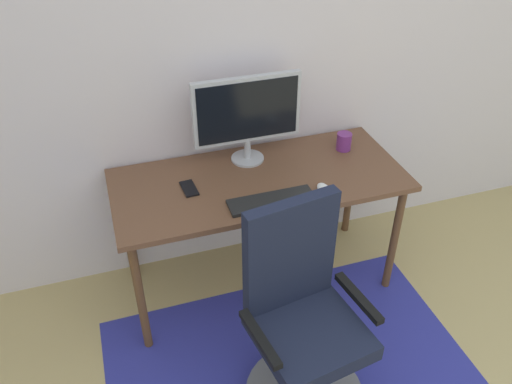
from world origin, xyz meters
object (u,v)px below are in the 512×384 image
cell_phone (189,188)px  office_chair (302,335)px  coffee_cup (344,142)px  keyboard (272,201)px  computer_mouse (324,189)px  monitor (247,113)px  desk (259,189)px

cell_phone → office_chair: 0.91m
coffee_cup → office_chair: office_chair is taller
keyboard → office_chair: size_ratio=0.41×
computer_mouse → office_chair: bearing=-120.3°
coffee_cup → cell_phone: 0.92m
keyboard → cell_phone: bearing=147.2°
monitor → cell_phone: (-0.37, -0.18, -0.28)m
keyboard → computer_mouse: bearing=0.2°
keyboard → cell_phone: size_ratio=3.07×
desk → office_chair: size_ratio=1.45×
monitor → office_chair: 1.15m
coffee_cup → cell_phone: size_ratio=0.71×
cell_phone → keyboard: bearing=-37.0°
monitor → computer_mouse: size_ratio=5.55×
keyboard → office_chair: 0.65m
desk → coffee_cup: (0.54, 0.13, 0.12)m
computer_mouse → office_chair: size_ratio=0.10×
keyboard → monitor: bearing=89.2°
office_chair → desk: bearing=77.1°
keyboard → cell_phone: 0.43m
monitor → keyboard: size_ratio=1.34×
computer_mouse → coffee_cup: 0.45m
keyboard → coffee_cup: size_ratio=4.35×
computer_mouse → cell_phone: bearing=160.1°
keyboard → coffee_cup: coffee_cup is taller
coffee_cup → computer_mouse: bearing=-128.3°
desk → coffee_cup: coffee_cup is taller
coffee_cup → office_chair: bearing=-123.6°
desk → coffee_cup: 0.57m
keyboard → coffee_cup: 0.66m
keyboard → office_chair: office_chair is taller
computer_mouse → office_chair: office_chair is taller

